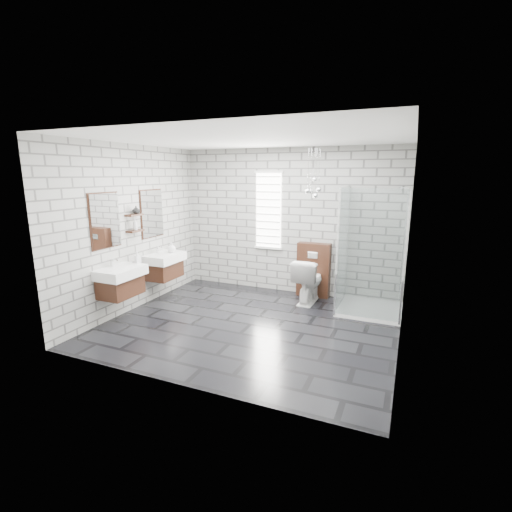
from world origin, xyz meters
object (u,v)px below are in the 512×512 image
Objects in this scene: vanity_left at (119,273)px; toilet at (308,280)px; shower_enclosure at (364,283)px; vanity_right at (163,259)px; cistern_panel at (314,270)px.

vanity_left is 1.99× the size of toilet.
toilet is (-0.97, 0.16, -0.11)m from shower_enclosure.
vanity_right is 1.57× the size of cistern_panel.
vanity_right is 0.77× the size of shower_enclosure.
shower_enclosure is 0.99m from toilet.
vanity_left reaches higher than cistern_panel.
cistern_panel is at bearing -88.36° from toilet.
shower_enclosure is 2.58× the size of toilet.
vanity_right is 2.74m from cistern_panel.
cistern_panel is 1.27× the size of toilet.
cistern_panel is at bearing 151.97° from shower_enclosure.
cistern_panel reaches higher than toilet.
vanity_left is at bearing -136.45° from cistern_panel.
toilet is (2.44, 1.96, -0.36)m from vanity_left.
vanity_right is at bearing -153.19° from cistern_panel.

